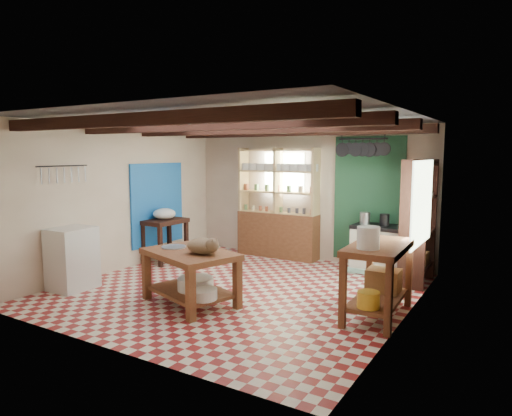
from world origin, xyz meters
The scene contains 30 objects.
floor centered at (0.00, 0.00, -0.01)m, with size 5.00×5.00×0.02m, color maroon.
ceiling centered at (0.00, 0.00, 2.60)m, with size 5.00×5.00×0.02m, color #47474C.
wall_back centered at (0.00, 2.50, 1.30)m, with size 5.00×0.04×2.60m, color beige.
wall_front centered at (0.00, -2.50, 1.30)m, with size 5.00×0.04×2.60m, color beige.
wall_left centered at (-2.50, 0.00, 1.30)m, with size 0.04×5.00×2.60m, color beige.
wall_right centered at (2.50, 0.00, 1.30)m, with size 0.04×5.00×2.60m, color beige.
ceiling_beams centered at (0.00, 0.00, 2.48)m, with size 5.00×3.80×0.15m, color black.
blue_wall_patch centered at (-2.47, 0.90, 1.10)m, with size 0.04×1.40×1.60m, color blue.
green_wall_patch centered at (1.25, 2.47, 1.25)m, with size 1.30×0.04×2.30m, color #205033.
window_back centered at (-0.50, 2.48, 1.70)m, with size 0.90×0.02×0.80m, color white.
window_right centered at (2.48, 1.00, 1.40)m, with size 0.02×1.30×1.20m, color white.
utensil_rail centered at (-2.44, -1.20, 1.78)m, with size 0.06×0.90×0.28m, color black.
pot_rack centered at (1.25, 2.05, 2.18)m, with size 0.86×0.12×0.36m, color black.
shelving_unit centered at (-0.55, 2.31, 1.10)m, with size 1.70×0.34×2.20m, color tan.
tall_rack centered at (2.28, 1.80, 1.00)m, with size 0.40×0.86×2.00m, color black.
work_table centered at (-0.21, -0.88, 0.37)m, with size 1.32×0.88×0.75m, color brown.
stove centered at (1.54, 2.15, 0.42)m, with size 0.86×0.58×0.84m, color beige.
prep_table centered at (-2.20, 0.79, 0.42)m, with size 0.56×0.82×0.83m, color black.
white_cabinet centered at (-2.22, -1.27, 0.48)m, with size 0.53×0.64×0.96m, color silver.
right_counter centered at (2.18, -0.02, 0.48)m, with size 0.66×1.33×0.95m, color brown.
cat centered at (0.05, -0.91, 0.86)m, with size 0.47×0.36×0.21m, color #84684D.
steel_tray centered at (-0.55, -0.81, 0.76)m, with size 0.35×0.35×0.02m, color #9B9AA1.
basin_large centered at (-0.14, -0.84, 0.29)m, with size 0.50×0.50×0.18m, color silver.
basin_small centered at (0.19, -1.11, 0.27)m, with size 0.39×0.39×0.14m, color silver.
kettle_left centered at (1.29, 2.16, 0.95)m, with size 0.18×0.18×0.21m, color #9B9AA1.
kettle_right centered at (1.64, 2.15, 0.95)m, with size 0.16×0.16×0.21m, color black.
enamel_bowl centered at (-2.20, 0.79, 0.94)m, with size 0.43×0.43×0.22m, color silver.
white_bucket centered at (2.14, -0.37, 1.09)m, with size 0.27×0.27×0.27m, color silver.
wicker_basket centered at (2.17, 0.28, 0.40)m, with size 0.43×0.34×0.30m, color #9B6D3E.
yellow_tub centered at (2.20, -0.47, 0.35)m, with size 0.27×0.27×0.20m, color gold.
Camera 1 is at (3.79, -5.70, 2.11)m, focal length 32.00 mm.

